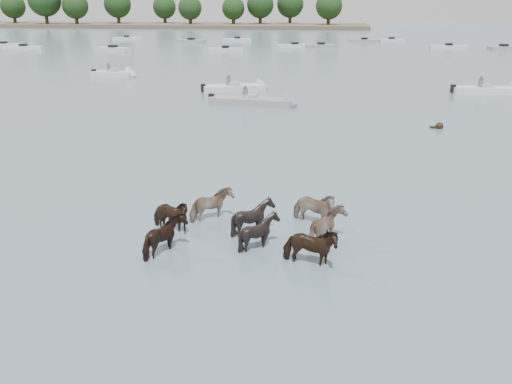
# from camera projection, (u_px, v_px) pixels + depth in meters

# --- Properties ---
(ground) EXTENTS (400.00, 400.00, 0.00)m
(ground) POSITION_uv_depth(u_px,v_px,m) (276.00, 242.00, 15.28)
(ground) COLOR slate
(ground) RESTS_ON ground
(shoreline) EXTENTS (160.00, 30.00, 1.00)m
(shoreline) POSITION_uv_depth(u_px,v_px,m) (106.00, 25.00, 164.64)
(shoreline) COLOR #4C4233
(shoreline) RESTS_ON ground
(pony_herd) EXTENTS (6.06, 3.94, 1.27)m
(pony_herd) POSITION_uv_depth(u_px,v_px,m) (252.00, 225.00, 15.38)
(pony_herd) COLOR black
(pony_herd) RESTS_ON ground
(swimming_pony) EXTENTS (0.72, 0.44, 0.44)m
(swimming_pony) POSITION_uv_depth(u_px,v_px,m) (438.00, 126.00, 29.34)
(swimming_pony) COLOR black
(swimming_pony) RESTS_ON ground
(motorboat_a) EXTENTS (5.51, 3.45, 1.92)m
(motorboat_a) POSITION_uv_depth(u_px,v_px,m) (243.00, 88.00, 42.08)
(motorboat_a) COLOR silver
(motorboat_a) RESTS_ON ground
(motorboat_b) EXTENTS (6.41, 2.30, 1.92)m
(motorboat_b) POSITION_uv_depth(u_px,v_px,m) (263.00, 102.00, 35.96)
(motorboat_b) COLOR gray
(motorboat_b) RESTS_ON ground
(motorboat_c) EXTENTS (5.61, 2.08, 1.92)m
(motorboat_c) POSITION_uv_depth(u_px,v_px,m) (495.00, 90.00, 40.85)
(motorboat_c) COLOR silver
(motorboat_c) RESTS_ON ground
(motorboat_f) EXTENTS (4.70, 2.00, 1.92)m
(motorboat_f) POSITION_uv_depth(u_px,v_px,m) (120.00, 74.00, 50.16)
(motorboat_f) COLOR silver
(motorboat_f) RESTS_ON ground
(distant_flotilla) EXTENTS (109.03, 29.37, 0.93)m
(distant_flotilla) POSITION_uv_depth(u_px,v_px,m) (326.00, 45.00, 85.88)
(distant_flotilla) COLOR silver
(distant_flotilla) RESTS_ON ground
(treeline) EXTENTS (147.89, 24.44, 12.58)m
(treeline) POSITION_uv_depth(u_px,v_px,m) (81.00, 4.00, 161.89)
(treeline) COLOR #382619
(treeline) RESTS_ON ground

